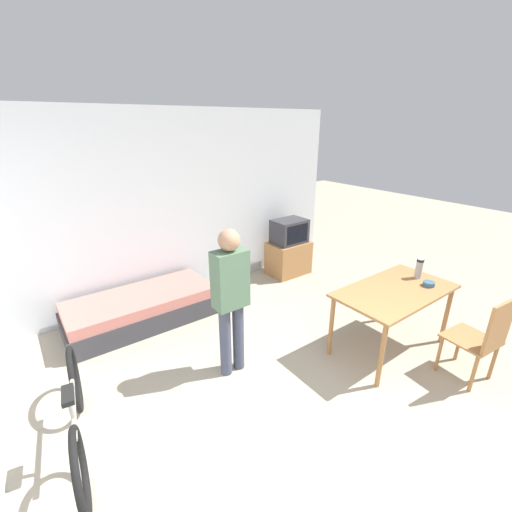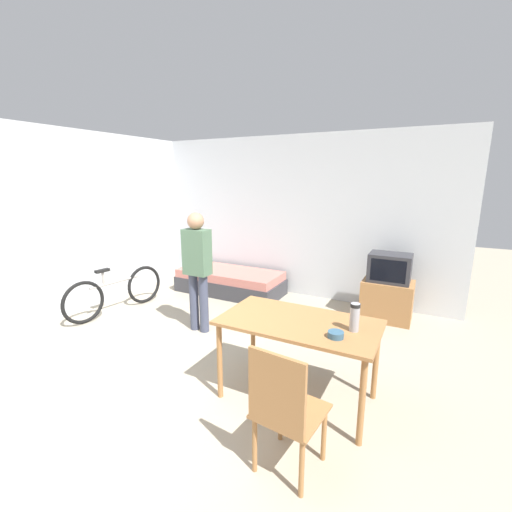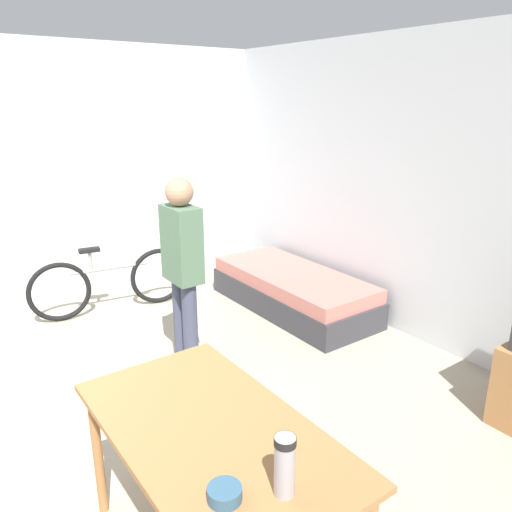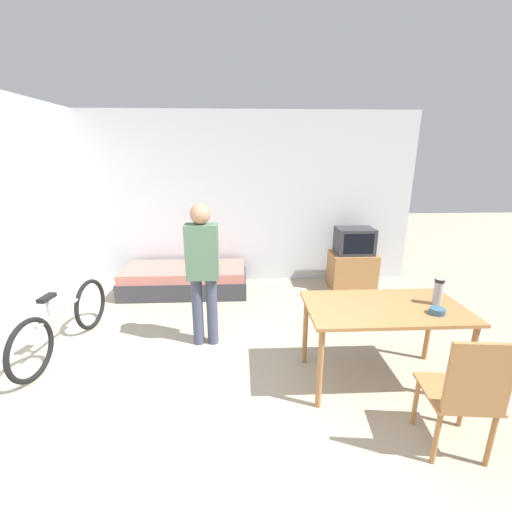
{
  "view_description": "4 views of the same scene",
  "coord_description": "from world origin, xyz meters",
  "px_view_note": "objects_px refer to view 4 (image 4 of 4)",
  "views": [
    {
      "loc": [
        -1.9,
        -0.92,
        2.5
      ],
      "look_at": [
        0.27,
        2.02,
        1.06
      ],
      "focal_mm": 24.0,
      "sensor_mm": 36.0,
      "label": 1
    },
    {
      "loc": [
        2.34,
        -1.79,
        2.02
      ],
      "look_at": [
        0.32,
        2.05,
        1.01
      ],
      "focal_mm": 24.0,
      "sensor_mm": 36.0,
      "label": 2
    },
    {
      "loc": [
        2.97,
        -0.03,
        2.15
      ],
      "look_at": [
        0.14,
        2.01,
        1.04
      ],
      "focal_mm": 35.0,
      "sensor_mm": 36.0,
      "label": 3
    },
    {
      "loc": [
        0.08,
        -1.83,
        2.08
      ],
      "look_at": [
        0.26,
        1.86,
        0.96
      ],
      "focal_mm": 24.0,
      "sensor_mm": 36.0,
      "label": 4
    }
  ],
  "objects_px": {
    "wooden_chair": "(466,392)",
    "bicycle": "(64,323)",
    "daybed": "(185,280)",
    "person_standing": "(203,266)",
    "dining_table": "(384,315)",
    "mate_bowl": "(437,311)",
    "tv": "(353,261)",
    "thermos_flask": "(438,290)"
  },
  "relations": [
    {
      "from": "thermos_flask",
      "to": "tv",
      "type": "bearing_deg",
      "value": 89.82
    },
    {
      "from": "tv",
      "to": "mate_bowl",
      "type": "xyz_separation_m",
      "value": [
        -0.11,
        -2.49,
        0.35
      ]
    },
    {
      "from": "mate_bowl",
      "to": "bicycle",
      "type": "bearing_deg",
      "value": 166.59
    },
    {
      "from": "wooden_chair",
      "to": "bicycle",
      "type": "relative_size",
      "value": 0.6
    },
    {
      "from": "tv",
      "to": "bicycle",
      "type": "distance_m",
      "value": 4.02
    },
    {
      "from": "dining_table",
      "to": "person_standing",
      "type": "relative_size",
      "value": 0.88
    },
    {
      "from": "wooden_chair",
      "to": "thermos_flask",
      "type": "relative_size",
      "value": 4.02
    },
    {
      "from": "tv",
      "to": "person_standing",
      "type": "xyz_separation_m",
      "value": [
        -2.17,
        -1.57,
        0.47
      ]
    },
    {
      "from": "wooden_chair",
      "to": "mate_bowl",
      "type": "distance_m",
      "value": 0.75
    },
    {
      "from": "wooden_chair",
      "to": "person_standing",
      "type": "distance_m",
      "value": 2.52
    },
    {
      "from": "wooden_chair",
      "to": "thermos_flask",
      "type": "distance_m",
      "value": 0.98
    },
    {
      "from": "person_standing",
      "to": "wooden_chair",
      "type": "bearing_deg",
      "value": -40.1
    },
    {
      "from": "person_standing",
      "to": "mate_bowl",
      "type": "bearing_deg",
      "value": -24.12
    },
    {
      "from": "daybed",
      "to": "mate_bowl",
      "type": "height_order",
      "value": "mate_bowl"
    },
    {
      "from": "dining_table",
      "to": "tv",
      "type": "bearing_deg",
      "value": 78.19
    },
    {
      "from": "daybed",
      "to": "person_standing",
      "type": "height_order",
      "value": "person_standing"
    },
    {
      "from": "bicycle",
      "to": "dining_table",
      "type": "bearing_deg",
      "value": -12.03
    },
    {
      "from": "dining_table",
      "to": "wooden_chair",
      "type": "bearing_deg",
      "value": -75.25
    },
    {
      "from": "thermos_flask",
      "to": "bicycle",
      "type": "bearing_deg",
      "value": 169.82
    },
    {
      "from": "tv",
      "to": "wooden_chair",
      "type": "bearing_deg",
      "value": -94.68
    },
    {
      "from": "daybed",
      "to": "tv",
      "type": "bearing_deg",
      "value": 1.27
    },
    {
      "from": "tv",
      "to": "dining_table",
      "type": "height_order",
      "value": "tv"
    },
    {
      "from": "daybed",
      "to": "person_standing",
      "type": "distance_m",
      "value": 1.73
    },
    {
      "from": "daybed",
      "to": "mate_bowl",
      "type": "distance_m",
      "value": 3.55
    },
    {
      "from": "dining_table",
      "to": "thermos_flask",
      "type": "xyz_separation_m",
      "value": [
        0.48,
        0.02,
        0.22
      ]
    },
    {
      "from": "wooden_chair",
      "to": "bicycle",
      "type": "height_order",
      "value": "wooden_chair"
    },
    {
      "from": "daybed",
      "to": "thermos_flask",
      "type": "relative_size",
      "value": 7.83
    },
    {
      "from": "person_standing",
      "to": "mate_bowl",
      "type": "relative_size",
      "value": 12.46
    },
    {
      "from": "daybed",
      "to": "wooden_chair",
      "type": "height_order",
      "value": "wooden_chair"
    },
    {
      "from": "daybed",
      "to": "dining_table",
      "type": "distance_m",
      "value": 3.15
    },
    {
      "from": "wooden_chair",
      "to": "bicycle",
      "type": "xyz_separation_m",
      "value": [
        -3.41,
        1.53,
        -0.22
      ]
    },
    {
      "from": "mate_bowl",
      "to": "wooden_chair",
      "type": "bearing_deg",
      "value": -102.45
    },
    {
      "from": "mate_bowl",
      "to": "tv",
      "type": "bearing_deg",
      "value": 87.5
    },
    {
      "from": "dining_table",
      "to": "person_standing",
      "type": "bearing_deg",
      "value": 155.95
    },
    {
      "from": "tv",
      "to": "dining_table",
      "type": "xyz_separation_m",
      "value": [
        -0.49,
        -2.32,
        0.24
      ]
    },
    {
      "from": "dining_table",
      "to": "bicycle",
      "type": "xyz_separation_m",
      "value": [
        -3.19,
        0.68,
        -0.36
      ]
    },
    {
      "from": "dining_table",
      "to": "wooden_chair",
      "type": "relative_size",
      "value": 1.45
    },
    {
      "from": "bicycle",
      "to": "tv",
      "type": "bearing_deg",
      "value": 24.08
    },
    {
      "from": "person_standing",
      "to": "daybed",
      "type": "bearing_deg",
      "value": 106.9
    },
    {
      "from": "daybed",
      "to": "thermos_flask",
      "type": "bearing_deg",
      "value": -40.54
    },
    {
      "from": "dining_table",
      "to": "mate_bowl",
      "type": "xyz_separation_m",
      "value": [
        0.38,
        -0.17,
        0.11
      ]
    },
    {
      "from": "tv",
      "to": "wooden_chair",
      "type": "relative_size",
      "value": 1.01
    }
  ]
}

